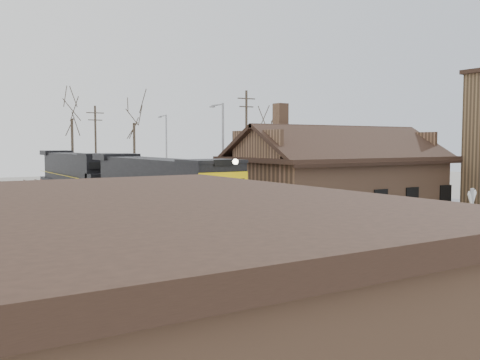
% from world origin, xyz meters
% --- Properties ---
extents(ground, '(140.00, 140.00, 0.00)m').
position_xyz_m(ground, '(0.00, 0.00, 0.00)').
color(ground, gray).
rests_on(ground, ground).
extents(road, '(60.00, 9.00, 0.03)m').
position_xyz_m(road, '(0.00, 0.00, 0.01)').
color(road, '#5C5C61').
rests_on(road, ground).
extents(track_main, '(3.40, 90.00, 0.24)m').
position_xyz_m(track_main, '(0.00, 15.00, 0.07)').
color(track_main, gray).
rests_on(track_main, ground).
extents(track_siding, '(3.40, 90.00, 0.24)m').
position_xyz_m(track_siding, '(-4.50, 15.00, 0.07)').
color(track_siding, gray).
rests_on(track_siding, ground).
extents(depot, '(15.20, 9.31, 7.90)m').
position_xyz_m(depot, '(11.99, 12.00, 2.41)').
color(depot, '#966A4D').
rests_on(depot, ground).
extents(locomotive_lead, '(2.92, 19.58, 4.35)m').
position_xyz_m(locomotive_lead, '(0.00, 15.46, 2.28)').
color(locomotive_lead, black).
rests_on(locomotive_lead, ground).
extents(locomotive_trailing, '(2.92, 19.58, 4.11)m').
position_xyz_m(locomotive_trailing, '(0.00, 35.32, 2.28)').
color(locomotive_trailing, black).
rests_on(locomotive_trailing, ground).
extents(crossbuck_near, '(1.00, 0.41, 3.62)m').
position_xyz_m(crossbuck_near, '(2.70, -4.98, 1.73)').
color(crossbuck_near, '#A5A8AD').
rests_on(crossbuck_near, ground).
extents(crossbuck_far, '(1.00, 0.28, 3.53)m').
position_xyz_m(crossbuck_far, '(-6.93, 4.68, 1.69)').
color(crossbuck_far, '#A5A8AD').
rests_on(crossbuck_far, ground).
extents(streetlight_b, '(0.25, 2.04, 8.29)m').
position_xyz_m(streetlight_b, '(7.03, 19.89, 4.67)').
color(streetlight_b, '#A5A8AD').
rests_on(streetlight_b, ground).
extents(streetlight_c, '(0.25, 2.04, 8.22)m').
position_xyz_m(streetlight_c, '(9.86, 36.91, 4.64)').
color(streetlight_c, '#A5A8AD').
rests_on(streetlight_c, ground).
extents(utility_pole_b, '(2.00, 0.24, 9.34)m').
position_xyz_m(utility_pole_b, '(4.10, 43.18, 4.89)').
color(utility_pole_b, '#382D23').
rests_on(utility_pole_b, ground).
extents(utility_pole_c, '(2.00, 0.24, 10.36)m').
position_xyz_m(utility_pole_c, '(14.79, 28.47, 5.41)').
color(utility_pole_c, '#382D23').
rests_on(utility_pole_c, ground).
extents(tree_c, '(5.36, 5.36, 13.14)m').
position_xyz_m(tree_c, '(2.68, 47.65, 9.36)').
color(tree_c, '#382D23').
rests_on(tree_c, ground).
extents(tree_d, '(5.05, 5.05, 12.38)m').
position_xyz_m(tree_d, '(9.34, 44.99, 8.82)').
color(tree_d, '#382D23').
rests_on(tree_d, ground).
extents(tree_e, '(3.80, 3.80, 9.32)m').
position_xyz_m(tree_e, '(22.85, 36.43, 6.63)').
color(tree_e, '#382D23').
rests_on(tree_e, ground).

